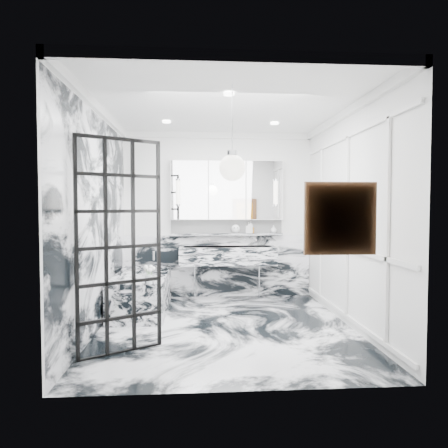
{
  "coord_description": "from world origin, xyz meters",
  "views": [
    {
      "loc": [
        -0.35,
        -5.04,
        1.53
      ],
      "look_at": [
        0.02,
        0.5,
        1.3
      ],
      "focal_mm": 32.0,
      "sensor_mm": 36.0,
      "label": 1
    }
  ],
  "objects": [
    {
      "name": "panel_molding",
      "position": [
        1.58,
        0.0,
        1.3
      ],
      "size": [
        0.03,
        3.4,
        2.3
      ],
      "primitive_type": "cube",
      "color": "white",
      "rests_on": "floor"
    },
    {
      "name": "wall_left",
      "position": [
        -1.6,
        0.0,
        1.4
      ],
      "size": [
        0.0,
        3.6,
        3.6
      ],
      "primitive_type": "plane",
      "rotation": [
        1.57,
        0.0,
        1.57
      ],
      "color": "white",
      "rests_on": "floor"
    },
    {
      "name": "pendant_light",
      "position": [
        -0.0,
        -1.07,
        1.92
      ],
      "size": [
        0.26,
        0.26,
        0.26
      ],
      "primitive_type": "sphere",
      "color": "white",
      "rests_on": "ceiling"
    },
    {
      "name": "ledge",
      "position": [
        0.15,
        1.72,
        1.07
      ],
      "size": [
        1.9,
        0.14,
        0.04
      ],
      "primitive_type": "cube",
      "color": "silver",
      "rests_on": "wall_back"
    },
    {
      "name": "artwork",
      "position": [
        0.85,
        -1.76,
        1.44
      ],
      "size": [
        0.51,
        0.05,
        0.51
      ],
      "primitive_type": "cube",
      "color": "orange",
      "rests_on": "wall_front"
    },
    {
      "name": "sconce_right",
      "position": [
        0.97,
        1.63,
        1.78
      ],
      "size": [
        0.07,
        0.07,
        0.4
      ],
      "primitive_type": "cylinder",
      "color": "white",
      "rests_on": "mirror_cabinet"
    },
    {
      "name": "crittall_door",
      "position": [
        -1.16,
        -0.83,
        1.12
      ],
      "size": [
        0.78,
        0.48,
        2.24
      ],
      "primitive_type": null,
      "rotation": [
        0.0,
        0.0,
        0.53
      ],
      "color": "black",
      "rests_on": "floor"
    },
    {
      "name": "soap_bottle_a",
      "position": [
        0.56,
        1.71,
        1.19
      ],
      "size": [
        0.1,
        0.1,
        0.2
      ],
      "primitive_type": "imported",
      "rotation": [
        0.0,
        0.0,
        -0.29
      ],
      "color": "#8C5919",
      "rests_on": "ledge"
    },
    {
      "name": "soap_bottle_c",
      "position": [
        0.95,
        1.71,
        1.16
      ],
      "size": [
        0.13,
        0.13,
        0.13
      ],
      "primitive_type": "imported",
      "rotation": [
        0.0,
        0.0,
        0.29
      ],
      "color": "silver",
      "rests_on": "ledge"
    },
    {
      "name": "soap_bottle_b",
      "position": [
        0.52,
        1.71,
        1.18
      ],
      "size": [
        0.11,
        0.11,
        0.19
      ],
      "primitive_type": "imported",
      "rotation": [
        0.0,
        0.0,
        -0.38
      ],
      "color": "#4C4C51",
      "rests_on": "ledge"
    },
    {
      "name": "subway_tile",
      "position": [
        0.15,
        1.78,
        1.21
      ],
      "size": [
        1.9,
        0.03,
        0.23
      ],
      "primitive_type": "cube",
      "color": "white",
      "rests_on": "wall_back"
    },
    {
      "name": "bathtub",
      "position": [
        -1.18,
        0.9,
        0.28
      ],
      "size": [
        0.75,
        1.65,
        0.55
      ],
      "primitive_type": "cube",
      "color": "silver",
      "rests_on": "floor"
    },
    {
      "name": "wall_front",
      "position": [
        0.0,
        -1.8,
        1.4
      ],
      "size": [
        3.6,
        0.0,
        3.6
      ],
      "primitive_type": "plane",
      "rotation": [
        -1.57,
        0.0,
        0.0
      ],
      "color": "white",
      "rests_on": "floor"
    },
    {
      "name": "trough_sink",
      "position": [
        0.15,
        1.55,
        0.73
      ],
      "size": [
        1.6,
        0.45,
        0.3
      ],
      "primitive_type": "cube",
      "color": "silver",
      "rests_on": "wall_back"
    },
    {
      "name": "ceiling",
      "position": [
        0.0,
        0.0,
        2.8
      ],
      "size": [
        3.6,
        3.6,
        0.0
      ],
      "primitive_type": "plane",
      "rotation": [
        3.14,
        0.0,
        0.0
      ],
      "color": "white",
      "rests_on": "wall_back"
    },
    {
      "name": "sconce_left",
      "position": [
        -0.67,
        1.63,
        1.78
      ],
      "size": [
        0.07,
        0.07,
        0.4
      ],
      "primitive_type": "cylinder",
      "color": "white",
      "rests_on": "mirror_cabinet"
    },
    {
      "name": "marble_clad_left",
      "position": [
        -1.59,
        0.0,
        1.34
      ],
      "size": [
        0.02,
        3.56,
        2.68
      ],
      "primitive_type": "cube",
      "color": "white",
      "rests_on": "floor"
    },
    {
      "name": "wall_right",
      "position": [
        1.6,
        0.0,
        1.4
      ],
      "size": [
        0.0,
        3.6,
        3.6
      ],
      "primitive_type": "plane",
      "rotation": [
        1.57,
        0.0,
        -1.57
      ],
      "color": "white",
      "rests_on": "floor"
    },
    {
      "name": "wall_back",
      "position": [
        0.0,
        1.8,
        1.4
      ],
      "size": [
        3.6,
        0.0,
        3.6
      ],
      "primitive_type": "plane",
      "rotation": [
        1.57,
        0.0,
        0.0
      ],
      "color": "white",
      "rests_on": "floor"
    },
    {
      "name": "flower_vase",
      "position": [
        -0.97,
        0.07,
        0.61
      ],
      "size": [
        0.08,
        0.08,
        0.12
      ],
      "primitive_type": "cylinder",
      "color": "silver",
      "rests_on": "bathtub"
    },
    {
      "name": "mirror_cabinet",
      "position": [
        0.15,
        1.73,
        1.82
      ],
      "size": [
        1.9,
        0.16,
        1.0
      ],
      "primitive_type": "cube",
      "color": "white",
      "rests_on": "wall_back"
    },
    {
      "name": "face_pot",
      "position": [
        0.3,
        1.71,
        1.17
      ],
      "size": [
        0.15,
        0.15,
        0.15
      ],
      "primitive_type": "sphere",
      "color": "white",
      "rests_on": "ledge"
    },
    {
      "name": "marble_clad_back",
      "position": [
        0.0,
        1.78,
        0.53
      ],
      "size": [
        3.18,
        0.05,
        1.05
      ],
      "primitive_type": "cube",
      "color": "white",
      "rests_on": "floor"
    },
    {
      "name": "floor",
      "position": [
        0.0,
        0.0,
        0.0
      ],
      "size": [
        3.6,
        3.6,
        0.0
      ],
      "primitive_type": "plane",
      "color": "white",
      "rests_on": "ground"
    },
    {
      "name": "amber_bottle",
      "position": [
        0.6,
        1.71,
        1.14
      ],
      "size": [
        0.04,
        0.04,
        0.1
      ],
      "primitive_type": "cylinder",
      "color": "#8C5919",
      "rests_on": "ledge"
    }
  ]
}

